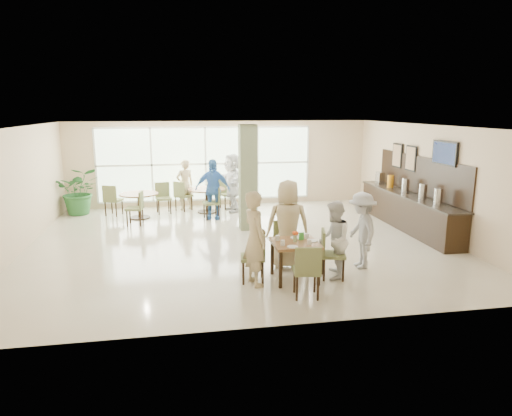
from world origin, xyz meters
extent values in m
plane|color=beige|center=(0.00, 0.00, 0.00)|extent=(10.00, 10.00, 0.00)
plane|color=white|center=(0.00, 0.00, 2.80)|extent=(10.00, 10.00, 0.00)
plane|color=beige|center=(0.00, 4.50, 1.40)|extent=(10.00, 0.00, 10.00)
plane|color=beige|center=(0.00, -4.50, 1.40)|extent=(10.00, 0.00, 10.00)
plane|color=beige|center=(-5.00, 0.00, 1.40)|extent=(0.00, 9.00, 9.00)
plane|color=beige|center=(5.00, 0.00, 1.40)|extent=(0.00, 9.00, 9.00)
plane|color=silver|center=(-0.50, 4.47, 1.40)|extent=(7.00, 0.00, 7.00)
cube|color=#6F7954|center=(0.40, 1.20, 1.40)|extent=(0.45, 0.45, 2.80)
cube|color=brown|center=(0.69, -2.69, 0.72)|extent=(0.86, 0.86, 0.05)
cube|color=black|center=(0.32, -3.05, 0.35)|extent=(0.06, 0.06, 0.70)
cube|color=black|center=(1.05, -3.05, 0.35)|extent=(0.06, 0.06, 0.70)
cube|color=black|center=(0.32, -2.33, 0.35)|extent=(0.06, 0.06, 0.70)
cube|color=black|center=(1.05, -2.33, 0.35)|extent=(0.06, 0.06, 0.70)
cylinder|color=brown|center=(-2.59, 2.98, 0.73)|extent=(1.14, 1.14, 0.04)
cylinder|color=black|center=(-2.59, 2.98, 0.35)|extent=(0.10, 0.10, 0.71)
cylinder|color=black|center=(-2.59, 2.98, 0.01)|extent=(0.60, 0.60, 0.03)
cylinder|color=brown|center=(-0.56, 3.41, 0.73)|extent=(1.17, 1.17, 0.04)
cylinder|color=black|center=(-0.56, 3.41, 0.35)|extent=(0.10, 0.10, 0.71)
cylinder|color=black|center=(-0.56, 3.41, 0.01)|extent=(0.60, 0.60, 0.03)
cylinder|color=white|center=(0.97, -2.50, 0.80)|extent=(0.08, 0.08, 0.10)
cylinder|color=white|center=(0.38, -2.54, 0.80)|extent=(0.08, 0.08, 0.10)
cylinder|color=white|center=(0.90, -2.90, 0.80)|extent=(0.08, 0.08, 0.10)
cylinder|color=white|center=(0.40, -2.87, 0.80)|extent=(0.08, 0.08, 0.10)
cylinder|color=white|center=(0.55, -3.00, 0.76)|extent=(0.20, 0.20, 0.01)
cylinder|color=white|center=(0.76, -2.44, 0.76)|extent=(0.20, 0.20, 0.01)
cylinder|color=white|center=(1.02, -2.71, 0.76)|extent=(0.20, 0.20, 0.01)
cylinder|color=#99B27F|center=(0.69, -2.69, 0.81)|extent=(0.07, 0.07, 0.12)
sphere|color=#FB5315|center=(0.72, -2.69, 0.92)|extent=(0.07, 0.07, 0.07)
sphere|color=#FB5315|center=(0.67, -2.66, 0.92)|extent=(0.07, 0.07, 0.07)
sphere|color=#FB5315|center=(0.67, -2.71, 0.92)|extent=(0.07, 0.07, 0.07)
cube|color=green|center=(0.84, -2.59, 0.82)|extent=(0.10, 0.04, 0.15)
cube|color=black|center=(4.68, 0.50, 0.45)|extent=(0.60, 4.60, 0.90)
cube|color=black|center=(4.68, 0.50, 0.92)|extent=(0.64, 4.70, 0.04)
cube|color=black|center=(4.97, 0.50, 1.45)|extent=(0.04, 4.60, 1.00)
cylinder|color=silver|center=(4.68, -0.90, 1.14)|extent=(0.20, 0.20, 0.40)
cylinder|color=silver|center=(4.68, -0.20, 1.14)|extent=(0.20, 0.20, 0.40)
cylinder|color=silver|center=(4.68, 0.70, 1.14)|extent=(0.20, 0.20, 0.40)
cylinder|color=orange|center=(4.68, 1.60, 1.12)|extent=(0.18, 0.18, 0.36)
cube|color=silver|center=(4.68, 2.30, 1.12)|extent=(0.18, 0.30, 0.36)
cube|color=black|center=(4.94, -0.60, 2.15)|extent=(0.06, 1.00, 0.58)
cube|color=#7F99CC|center=(4.92, -0.60, 2.15)|extent=(0.01, 0.92, 0.50)
cube|color=black|center=(4.95, 1.00, 1.85)|extent=(0.04, 0.55, 0.70)
cube|color=#976637|center=(4.92, 1.00, 1.85)|extent=(0.01, 0.47, 0.62)
cube|color=black|center=(4.95, 1.80, 1.85)|extent=(0.04, 0.55, 0.70)
cube|color=#976637|center=(4.92, 1.80, 1.85)|extent=(0.01, 0.47, 0.62)
imported|color=#27632C|center=(-4.42, 3.82, 0.73)|extent=(1.44, 1.44, 1.45)
imported|color=tan|center=(-0.10, -2.78, 0.88)|extent=(0.58, 0.73, 1.77)
imported|color=tan|center=(0.72, -1.95, 0.91)|extent=(0.95, 0.60, 1.82)
imported|color=white|center=(1.44, -2.71, 0.75)|extent=(0.78, 0.88, 1.51)
imported|color=#AFAFB1|center=(2.19, -2.25, 0.78)|extent=(0.62, 1.04, 1.57)
imported|color=#4480CE|center=(-0.44, 2.52, 0.89)|extent=(1.17, 0.88, 1.77)
imported|color=white|center=(0.25, 3.44, 0.91)|extent=(0.98, 1.79, 1.83)
imported|color=tan|center=(-1.21, 3.88, 0.81)|extent=(0.69, 0.58, 1.62)
camera|label=1|loc=(-1.47, -10.67, 3.22)|focal=32.00mm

